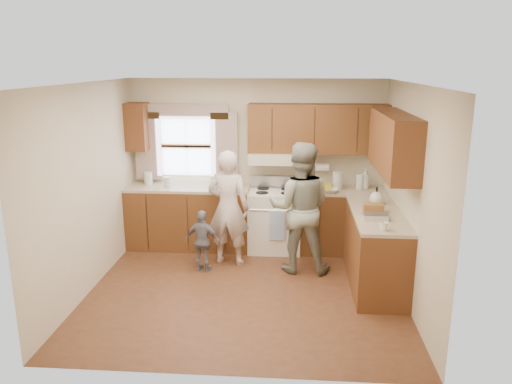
# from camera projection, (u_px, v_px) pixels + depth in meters

# --- Properties ---
(room) EXTENTS (3.80, 3.80, 3.80)m
(room) POSITION_uv_depth(u_px,v_px,m) (245.00, 192.00, 5.84)
(room) COLOR #4C2A17
(room) RESTS_ON ground
(kitchen_fixtures) EXTENTS (3.80, 2.25, 2.15)m
(kitchen_fixtures) POSITION_uv_depth(u_px,v_px,m) (296.00, 202.00, 6.93)
(kitchen_fixtures) COLOR #40220D
(kitchen_fixtures) RESTS_ON ground
(stove) EXTENTS (0.76, 0.67, 1.07)m
(stove) POSITION_uv_depth(u_px,v_px,m) (275.00, 219.00, 7.40)
(stove) COLOR silver
(stove) RESTS_ON ground
(woman_left) EXTENTS (0.64, 0.48, 1.60)m
(woman_left) POSITION_uv_depth(u_px,v_px,m) (228.00, 208.00, 6.79)
(woman_left) COLOR beige
(woman_left) RESTS_ON ground
(woman_right) EXTENTS (0.89, 0.71, 1.74)m
(woman_right) POSITION_uv_depth(u_px,v_px,m) (300.00, 208.00, 6.55)
(woman_right) COLOR #263D2E
(woman_right) RESTS_ON ground
(child) EXTENTS (0.53, 0.31, 0.84)m
(child) POSITION_uv_depth(u_px,v_px,m) (203.00, 241.00, 6.63)
(child) COLOR slate
(child) RESTS_ON ground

